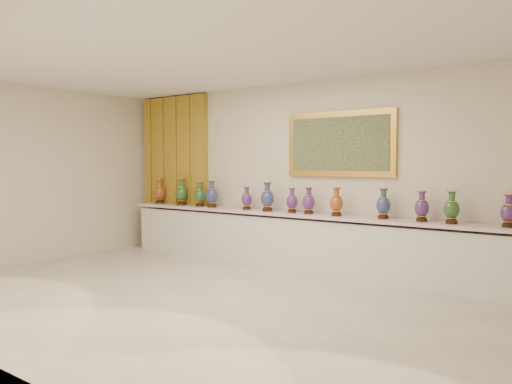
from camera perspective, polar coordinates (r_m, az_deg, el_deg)
ground at (r=6.25m, az=-5.50°, el=-12.37°), size 8.00×8.00×0.00m
room at (r=9.48m, az=-6.79°, el=2.61°), size 8.00×8.00×8.00m
counter at (r=7.95m, az=5.52°, el=-5.77°), size 7.28×0.48×0.90m
vase_0 at (r=9.99m, az=-10.95°, el=-0.04°), size 0.26×0.26×0.48m
vase_1 at (r=9.50m, az=-8.50°, el=-0.12°), size 0.26×0.26×0.51m
vase_2 at (r=9.18m, az=-6.44°, el=-0.37°), size 0.23×0.23×0.45m
vase_3 at (r=8.95m, az=-5.07°, el=-0.37°), size 0.28×0.28×0.48m
vase_4 at (r=8.49m, az=-1.07°, el=-0.83°), size 0.24×0.24×0.39m
vase_5 at (r=8.19m, az=1.31°, el=-0.70°), size 0.29×0.29×0.48m
vase_6 at (r=7.99m, az=4.14°, el=-1.07°), size 0.23×0.23×0.40m
vase_7 at (r=7.80m, az=6.06°, el=-1.12°), size 0.21×0.21×0.42m
vase_8 at (r=7.55m, az=9.19°, el=-1.25°), size 0.26×0.26×0.43m
vase_9 at (r=7.29m, az=14.36°, el=-1.45°), size 0.21×0.21×0.44m
vase_10 at (r=7.10m, az=18.42°, el=-1.70°), size 0.22×0.22×0.42m
vase_11 at (r=6.96m, az=21.46°, el=-1.81°), size 0.26×0.26×0.43m
vase_12 at (r=6.87m, az=26.91°, el=-2.07°), size 0.23×0.23×0.41m
label_card at (r=8.95m, az=-5.78°, el=-1.76°), size 0.10×0.06×0.00m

